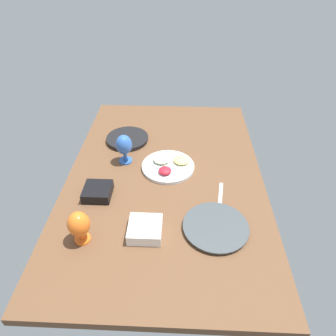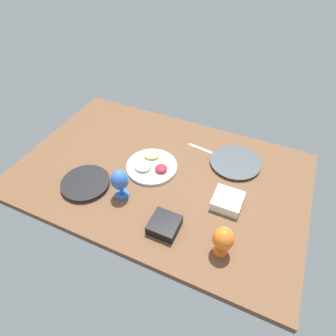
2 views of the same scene
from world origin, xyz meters
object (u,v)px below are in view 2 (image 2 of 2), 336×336
object	(u,v)px
fruit_platter	(151,165)
hurricane_glass_orange	(223,239)
dinner_plate_left	(86,183)
square_bowl_white	(228,201)
square_bowl_black	(164,224)
dinner_plate_right	(235,162)
hurricane_glass_blue	(120,181)

from	to	relation	value
fruit_platter	hurricane_glass_orange	xyz separation A→B (cm)	(51.39, -34.47, 7.92)
dinner_plate_left	square_bowl_white	distance (cm)	75.19
dinner_plate_left	square_bowl_black	size ratio (longest dim) A/B	1.94
dinner_plate_right	hurricane_glass_orange	size ratio (longest dim) A/B	1.85
hurricane_glass_blue	square_bowl_white	xyz separation A→B (cm)	(51.39, 16.51, -7.69)
dinner_plate_right	square_bowl_white	distance (cm)	31.08
hurricane_glass_blue	fruit_platter	bearing A→B (deg)	79.38
dinner_plate_right	fruit_platter	bearing A→B (deg)	-152.15
fruit_platter	square_bowl_white	xyz separation A→B (cm)	(46.77, -8.13, 1.38)
hurricane_glass_orange	square_bowl_black	world-z (taller)	hurricane_glass_orange
hurricane_glass_orange	hurricane_glass_blue	bearing A→B (deg)	170.04
fruit_platter	square_bowl_white	size ratio (longest dim) A/B	2.02
hurricane_glass_orange	square_bowl_black	bearing A→B (deg)	178.89
dinner_plate_left	hurricane_glass_blue	bearing A→B (deg)	5.62
dinner_plate_left	dinner_plate_right	bearing A→B (deg)	35.62
dinner_plate_right	hurricane_glass_orange	xyz separation A→B (cm)	(8.52, -57.12, 8.45)
hurricane_glass_blue	hurricane_glass_orange	bearing A→B (deg)	-9.96
dinner_plate_left	hurricane_glass_orange	distance (cm)	78.26
hurricane_glass_blue	square_bowl_white	distance (cm)	54.52
fruit_platter	hurricane_glass_orange	size ratio (longest dim) A/B	1.84
hurricane_glass_orange	hurricane_glass_blue	xyz separation A→B (cm)	(-56.01, 9.83, 1.15)
hurricane_glass_orange	square_bowl_white	size ratio (longest dim) A/B	1.10
dinner_plate_right	hurricane_glass_orange	distance (cm)	58.37
hurricane_glass_blue	square_bowl_black	xyz separation A→B (cm)	(28.57, -9.30, -7.78)
dinner_plate_left	fruit_platter	xyz separation A→B (cm)	(26.06, 26.74, 0.23)
dinner_plate_right	hurricane_glass_blue	bearing A→B (deg)	-135.12
fruit_platter	square_bowl_black	distance (cm)	41.56
fruit_platter	hurricane_glass_blue	distance (cm)	26.66
hurricane_glass_blue	dinner_plate_left	bearing A→B (deg)	-174.38
square_bowl_black	dinner_plate_right	bearing A→B (deg)	71.51
dinner_plate_left	square_bowl_black	xyz separation A→B (cm)	(50.01, -7.19, 1.52)
dinner_plate_left	square_bowl_white	size ratio (longest dim) A/B	1.81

